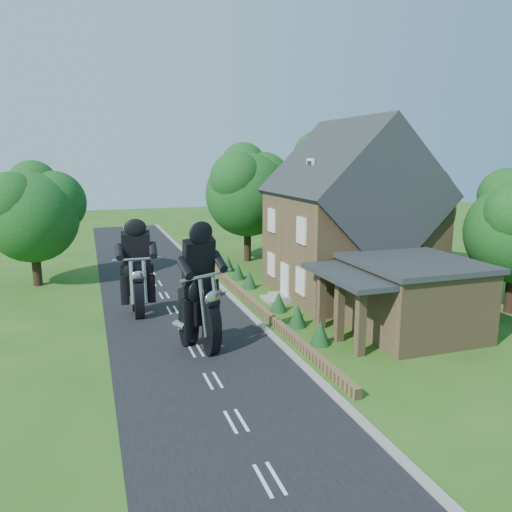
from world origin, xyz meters
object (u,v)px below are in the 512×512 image
object	(u,v)px
garden_wall	(255,304)
motorcycle_lead	(200,332)
house	(350,221)
annex	(409,295)
motorcycle_follow	(138,301)

from	to	relation	value
garden_wall	motorcycle_lead	xyz separation A→B (m)	(-4.09, -4.98, 0.63)
garden_wall	house	world-z (taller)	house
annex	garden_wall	bearing A→B (deg)	133.84
house	motorcycle_lead	size ratio (longest dim) A/B	5.77
annex	motorcycle_follow	bearing A→B (deg)	150.82
garden_wall	house	distance (m)	7.52
garden_wall	motorcycle_follow	distance (m)	6.14
motorcycle_lead	motorcycle_follow	xyz separation A→B (m)	(-1.99, 5.68, -0.07)
garden_wall	motorcycle_lead	size ratio (longest dim) A/B	12.40
motorcycle_lead	motorcycle_follow	world-z (taller)	motorcycle_lead
garden_wall	motorcycle_follow	xyz separation A→B (m)	(-6.07, 0.70, 0.55)
motorcycle_lead	motorcycle_follow	bearing A→B (deg)	-97.21
motorcycle_follow	annex	bearing A→B (deg)	152.07
motorcycle_lead	annex	bearing A→B (deg)	148.70
house	motorcycle_lead	distance (m)	12.40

